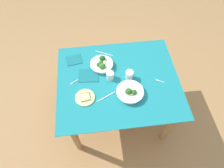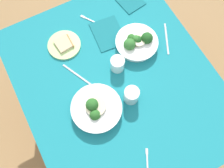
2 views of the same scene
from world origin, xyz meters
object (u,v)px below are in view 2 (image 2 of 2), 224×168
object	(u,v)px
water_glass_center	(131,95)
water_glass_side	(117,64)
napkin_folded_lower	(130,0)
fork_by_near_bowl	(147,157)
broccoli_bowl_near	(137,43)
fork_by_far_bowl	(87,19)
table_knife_right	(77,75)
broccoli_bowl_far	(96,109)
bread_side_plate	(64,45)
napkin_folded_upper	(108,33)
table_knife_left	(167,39)

from	to	relation	value
water_glass_center	water_glass_side	size ratio (longest dim) A/B	1.15
napkin_folded_lower	fork_by_near_bowl	bearing A→B (deg)	156.00
broccoli_bowl_near	water_glass_center	xyz separation A→B (m)	(-0.26, 0.18, 0.01)
broccoli_bowl_near	fork_by_far_bowl	size ratio (longest dim) A/B	2.71
table_knife_right	napkin_folded_lower	bearing A→B (deg)	-84.37
broccoli_bowl_far	napkin_folded_lower	size ratio (longest dim) A/B	1.62
bread_side_plate	table_knife_right	size ratio (longest dim) A/B	0.95
water_glass_center	fork_by_far_bowl	xyz separation A→B (m)	(0.56, -0.01, -0.05)
table_knife_right	napkin_folded_upper	size ratio (longest dim) A/B	0.97
water_glass_side	fork_by_near_bowl	distance (m)	0.51
napkin_folded_upper	table_knife_left	bearing A→B (deg)	-123.70
broccoli_bowl_far	napkin_folded_lower	xyz separation A→B (m)	(0.53, -0.50, -0.03)
bread_side_plate	fork_by_near_bowl	bearing A→B (deg)	-172.20
fork_by_near_bowl	fork_by_far_bowl	bearing A→B (deg)	21.98
broccoli_bowl_near	water_glass_side	xyz separation A→B (m)	(-0.07, 0.16, 0.01)
water_glass_center	napkin_folded_upper	bearing A→B (deg)	-10.67
broccoli_bowl_far	bread_side_plate	world-z (taller)	broccoli_bowl_far
fork_by_far_bowl	napkin_folded_upper	xyz separation A→B (m)	(-0.15, -0.06, 0.00)
broccoli_bowl_near	fork_by_near_bowl	world-z (taller)	broccoli_bowl_near
fork_by_near_bowl	napkin_folded_lower	size ratio (longest dim) A/B	0.54
water_glass_center	fork_by_near_bowl	distance (m)	0.32
broccoli_bowl_far	broccoli_bowl_near	distance (m)	0.45
water_glass_center	broccoli_bowl_far	bearing A→B (deg)	82.51
napkin_folded_lower	fork_by_far_bowl	bearing A→B (deg)	89.53
broccoli_bowl_far	fork_by_near_bowl	bearing A→B (deg)	-160.79
broccoli_bowl_far	broccoli_bowl_near	xyz separation A→B (m)	(0.24, -0.38, 0.00)
bread_side_plate	napkin_folded_upper	bearing A→B (deg)	-100.38
water_glass_center	table_knife_right	bearing A→B (deg)	37.40
table_knife_right	napkin_folded_lower	size ratio (longest dim) A/B	1.24
water_glass_center	napkin_folded_upper	world-z (taller)	water_glass_center
table_knife_left	napkin_folded_upper	world-z (taller)	napkin_folded_upper
water_glass_side	fork_by_far_bowl	world-z (taller)	water_glass_side
table_knife_left	napkin_folded_lower	size ratio (longest dim) A/B	1.27
bread_side_plate	water_glass_center	distance (m)	0.50
fork_by_near_bowl	napkin_folded_upper	distance (m)	0.73
water_glass_center	fork_by_far_bowl	size ratio (longest dim) A/B	1.10
bread_side_plate	napkin_folded_upper	size ratio (longest dim) A/B	0.92
broccoli_bowl_far	fork_by_near_bowl	world-z (taller)	broccoli_bowl_far
water_glass_center	napkin_folded_lower	distance (m)	0.64
broccoli_bowl_near	broccoli_bowl_far	bearing A→B (deg)	122.39
broccoli_bowl_near	water_glass_center	size ratio (longest dim) A/B	2.47
broccoli_bowl_far	table_knife_right	xyz separation A→B (m)	(0.23, 0.00, -0.03)
broccoli_bowl_near	table_knife_left	bearing A→B (deg)	-103.76
broccoli_bowl_near	table_knife_right	distance (m)	0.38
fork_by_far_bowl	napkin_folded_lower	world-z (taller)	napkin_folded_lower
water_glass_center	table_knife_left	xyz separation A→B (m)	(0.22, -0.36, -0.05)
table_knife_left	napkin_folded_upper	bearing A→B (deg)	-97.19
table_knife_left	bread_side_plate	bearing A→B (deg)	-87.09
napkin_folded_upper	water_glass_side	bearing A→B (deg)	165.81
water_glass_side	broccoli_bowl_far	bearing A→B (deg)	128.03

